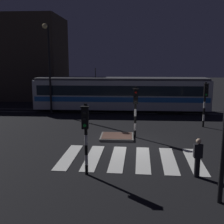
# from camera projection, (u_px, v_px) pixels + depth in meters

# --- Properties ---
(ground_plane) EXTENTS (120.00, 120.00, 0.00)m
(ground_plane) POSITION_uv_depth(u_px,v_px,m) (130.00, 146.00, 16.15)
(ground_plane) COLOR black
(rail_near) EXTENTS (80.00, 0.12, 0.03)m
(rail_near) POSITION_uv_depth(u_px,v_px,m) (130.00, 113.00, 25.66)
(rail_near) COLOR #59595E
(rail_near) RESTS_ON ground
(rail_far) EXTENTS (80.00, 0.12, 0.03)m
(rail_far) POSITION_uv_depth(u_px,v_px,m) (130.00, 110.00, 27.07)
(rail_far) COLOR #59595E
(rail_far) RESTS_ON ground
(crosswalk_zebra) EXTENTS (7.21, 4.02, 0.02)m
(crosswalk_zebra) POSITION_uv_depth(u_px,v_px,m) (130.00, 159.00, 13.99)
(crosswalk_zebra) COLOR silver
(crosswalk_zebra) RESTS_ON ground
(traffic_island) EXTENTS (2.10, 1.78, 0.18)m
(traffic_island) POSITION_uv_depth(u_px,v_px,m) (117.00, 137.00, 17.65)
(traffic_island) COLOR slate
(traffic_island) RESTS_ON ground
(traffic_light_median_centre) EXTENTS (0.36, 0.42, 3.27)m
(traffic_light_median_centre) POSITION_uv_depth(u_px,v_px,m) (136.00, 105.00, 17.36)
(traffic_light_median_centre) COLOR black
(traffic_light_median_centre) RESTS_ON ground
(traffic_light_kerb_mid_left) EXTENTS (0.36, 0.42, 3.17)m
(traffic_light_kerb_mid_left) POSITION_uv_depth(u_px,v_px,m) (86.00, 129.00, 11.65)
(traffic_light_kerb_mid_left) COLOR black
(traffic_light_kerb_mid_left) RESTS_ON ground
(traffic_light_corner_far_right) EXTENTS (0.36, 0.42, 3.34)m
(traffic_light_corner_far_right) POSITION_uv_depth(u_px,v_px,m) (205.00, 98.00, 20.03)
(traffic_light_corner_far_right) COLOR black
(traffic_light_corner_far_right) RESTS_ON ground
(street_lamp_trackside_left) EXTENTS (0.44, 1.21, 7.88)m
(street_lamp_trackside_left) POSITION_uv_depth(u_px,v_px,m) (48.00, 59.00, 24.18)
(street_lamp_trackside_left) COLOR black
(street_lamp_trackside_left) RESTS_ON ground
(tram) EXTENTS (16.43, 2.58, 4.15)m
(tram) POSITION_uv_depth(u_px,v_px,m) (121.00, 94.00, 26.08)
(tram) COLOR silver
(tram) RESTS_ON ground
(pedestrian_waiting_at_kerb) EXTENTS (0.36, 0.24, 1.71)m
(pedestrian_waiting_at_kerb) POSITION_uv_depth(u_px,v_px,m) (198.00, 157.00, 11.73)
(pedestrian_waiting_at_kerb) COLOR black
(pedestrian_waiting_at_kerb) RESTS_ON ground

